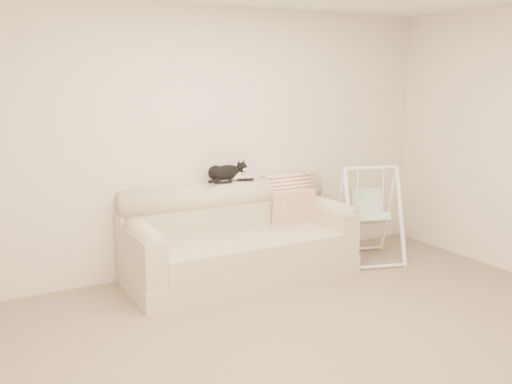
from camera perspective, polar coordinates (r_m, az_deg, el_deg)
ground_plane at (r=4.40m, az=7.37°, el=-14.59°), size 5.00×5.00×0.00m
room_shell at (r=3.97m, az=7.93°, el=5.63°), size 5.04×4.04×2.60m
sofa at (r=5.59m, az=-1.89°, el=-4.90°), size 2.20×0.93×0.90m
remote_a at (r=5.63m, az=-3.32°, el=1.06°), size 0.18×0.06×0.03m
remote_b at (r=5.75m, az=-1.09°, el=1.27°), size 0.18×0.08×0.02m
tuxedo_cat at (r=5.66m, az=-2.97°, el=1.98°), size 0.49×0.25×0.20m
throw_blanket at (r=6.02m, az=3.13°, el=-0.04°), size 0.49×0.38×0.58m
baby_swing at (r=6.15m, az=11.24°, el=-2.09°), size 0.78×0.81×1.02m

